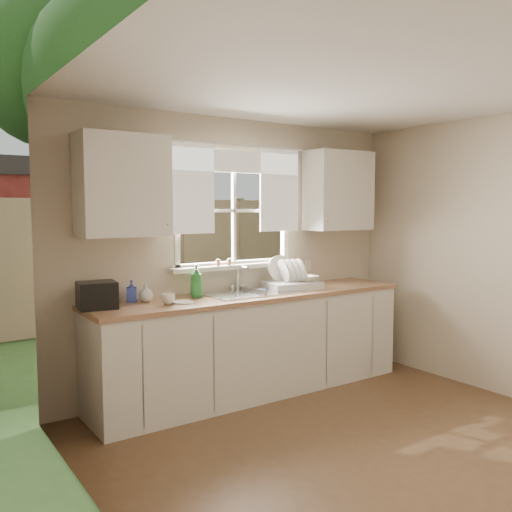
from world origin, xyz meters
TOP-DOWN VIEW (x-y plane):
  - ground at (0.00, 0.00)m, footprint 4.00×4.00m
  - room_walls at (0.00, -0.07)m, footprint 3.62×4.02m
  - ceiling at (0.00, 0.00)m, footprint 3.60×4.00m
  - window at (0.00, 2.00)m, footprint 1.38×0.16m
  - curtains at (0.00, 1.95)m, footprint 1.50×0.03m
  - base_cabinets at (0.00, 1.68)m, footprint 3.00×0.62m
  - countertop at (0.00, 1.68)m, footprint 3.04×0.65m
  - upper_cabinet_left at (-1.15, 1.82)m, footprint 0.70×0.33m
  - upper_cabinet_right at (1.15, 1.82)m, footprint 0.70×0.33m
  - wall_outlet at (0.88, 1.99)m, footprint 0.08×0.01m
  - sill_jars at (-0.16, 1.94)m, footprint 0.16×0.04m
  - backyard at (0.58, 8.42)m, footprint 20.00×10.00m
  - sink at (0.00, 1.71)m, footprint 0.88×0.52m
  - dish_rack at (0.47, 1.73)m, footprint 0.55×0.46m
  - bowl at (0.61, 1.68)m, footprint 0.23×0.23m
  - soap_bottle_a at (-0.53, 1.78)m, footprint 0.11×0.12m
  - soap_bottle_b at (-1.08, 1.88)m, footprint 0.11×0.11m
  - soap_bottle_c at (-0.98, 1.82)m, footprint 0.15×0.15m
  - saucer at (-0.75, 1.59)m, footprint 0.17×0.17m
  - cup at (-0.88, 1.61)m, footprint 0.14×0.14m
  - black_appliance at (-1.40, 1.76)m, footprint 0.31×0.28m

SIDE VIEW (x-z plane):
  - ground at x=0.00m, z-range 0.00..0.00m
  - base_cabinets at x=0.00m, z-range 0.00..0.87m
  - sink at x=0.00m, z-range 0.64..1.04m
  - countertop at x=0.00m, z-range 0.87..0.91m
  - saucer at x=-0.75m, z-range 0.91..0.92m
  - cup at x=-0.88m, z-range 0.91..1.00m
  - dish_rack at x=0.47m, z-range 0.82..1.13m
  - soap_bottle_c at x=-0.98m, z-range 0.91..1.06m
  - soap_bottle_b at x=-1.08m, z-range 0.91..1.09m
  - bowl at x=0.61m, z-range 0.98..1.03m
  - black_appliance at x=-1.40m, z-range 0.91..1.12m
  - soap_bottle_a at x=-0.53m, z-range 0.91..1.19m
  - wall_outlet at x=0.88m, z-range 1.02..1.14m
  - sill_jars at x=-0.16m, z-range 1.15..1.21m
  - room_walls at x=0.00m, z-range -0.01..2.49m
  - window at x=0.00m, z-range 0.95..2.02m
  - upper_cabinet_left at x=-1.15m, z-range 1.45..2.25m
  - upper_cabinet_right at x=1.15m, z-range 1.45..2.25m
  - curtains at x=0.00m, z-range 1.53..2.34m
  - ceiling at x=0.00m, z-range 2.49..2.51m
  - backyard at x=0.58m, z-range 0.40..6.53m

